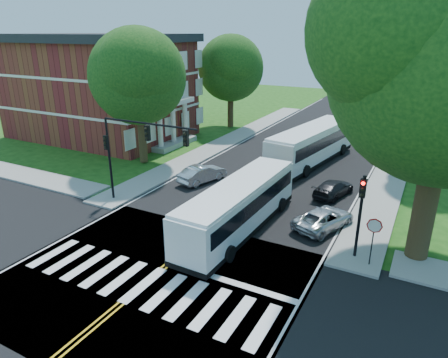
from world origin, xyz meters
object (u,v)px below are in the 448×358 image
Objects in this scene: signal_ne at (361,206)px; dark_sedan at (333,188)px; bus_follow at (312,144)px; suv at (324,218)px; hatchback at (202,174)px; bus_lead at (239,206)px; signal_nw at (135,143)px.

signal_ne is 1.12× the size of dark_sedan.
bus_follow is 12.80m from suv.
suv is at bearing 179.47° from hatchback.
suv is at bearing 111.63° from dark_sedan.
dark_sedan is at bearing -61.69° from suv.
signal_ne is at bearing 171.81° from hatchback.
bus_follow is 10.70m from hatchback.
bus_follow is (0.08, 14.57, 0.16)m from bus_lead.
signal_nw is 1.67× the size of suv.
signal_nw is 1.62× the size of signal_ne.
signal_nw is 0.63× the size of bus_lead.
hatchback reaches higher than suv.
signal_ne is 14.18m from hatchback.
signal_ne reaches higher than dark_sedan.
signal_nw is at bearing 49.68° from dark_sedan.
suv is 5.23m from dark_sedan.
bus_lead is at bearing 152.74° from hatchback.
signal_nw reaches higher than hatchback.
signal_ne is at bearing 125.08° from dark_sedan.
suv is (4.37, 2.56, -0.93)m from bus_lead.
bus_follow is at bearing -49.47° from suv.
signal_nw is 12.61m from suv.
signal_ne is 0.39× the size of bus_lead.
hatchback reaches higher than dark_sedan.
bus_lead is (7.36, 0.14, -2.84)m from signal_nw.
suv reaches higher than dark_sedan.
bus_lead is 8.63m from dark_sedan.
bus_follow is 7.80m from dark_sedan.
bus_lead is 0.89× the size of bus_follow.
dark_sedan is (-0.68, 5.18, -0.02)m from suv.
signal_ne is 6.85m from bus_lead.
bus_lead reaches higher than hatchback.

